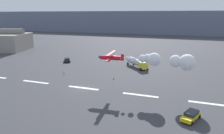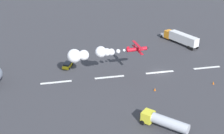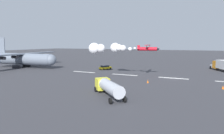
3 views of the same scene
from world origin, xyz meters
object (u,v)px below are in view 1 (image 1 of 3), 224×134
object	(u,v)px
airport_staff_sedan	(67,60)
traffic_cone_far	(114,78)
stunt_biplane_red	(165,61)
fuel_tanker_truck	(137,63)
followme_car_yellow	(191,115)
traffic_cone_near	(64,73)

from	to	relation	value
airport_staff_sedan	traffic_cone_far	xyz separation A→B (m)	(23.70, -14.96, -0.44)
stunt_biplane_red	fuel_tanker_truck	distance (m)	25.88
fuel_tanker_truck	followme_car_yellow	world-z (taller)	fuel_tanker_truck
stunt_biplane_red	traffic_cone_far	world-z (taller)	stunt_biplane_red
fuel_tanker_truck	airport_staff_sedan	distance (m)	26.98
traffic_cone_near	stunt_biplane_red	bearing A→B (deg)	-14.15
traffic_cone_near	airport_staff_sedan	bearing A→B (deg)	117.85
followme_car_yellow	airport_staff_sedan	world-z (taller)	same
stunt_biplane_red	followme_car_yellow	size ratio (longest dim) A/B	4.40
airport_staff_sedan	fuel_tanker_truck	bearing A→B (deg)	-0.10
followme_car_yellow	airport_staff_sedan	bearing A→B (deg)	143.24
airport_staff_sedan	traffic_cone_far	distance (m)	28.03
stunt_biplane_red	followme_car_yellow	xyz separation A→B (m)	(5.62, -9.95, -7.08)
stunt_biplane_red	fuel_tanker_truck	xyz separation A→B (m)	(-11.04, 22.60, -6.14)
airport_staff_sedan	stunt_biplane_red	bearing A→B (deg)	-30.79
fuel_tanker_truck	traffic_cone_far	size ratio (longest dim) A/B	11.55
followme_car_yellow	fuel_tanker_truck	bearing A→B (deg)	117.11
fuel_tanker_truck	traffic_cone_near	size ratio (longest dim) A/B	11.55
traffic_cone_near	traffic_cone_far	distance (m)	15.74
followme_car_yellow	traffic_cone_far	size ratio (longest dim) A/B	6.47
fuel_tanker_truck	airport_staff_sedan	bearing A→B (deg)	179.90
followme_car_yellow	airport_staff_sedan	distance (m)	54.46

